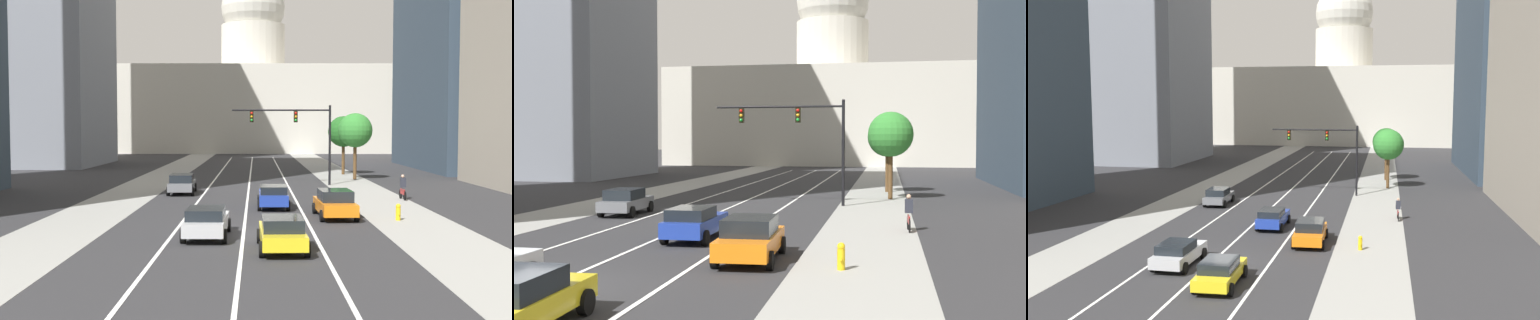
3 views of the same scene
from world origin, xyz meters
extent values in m
plane|color=#2B2B2D|center=(0.00, 40.00, 0.00)|extent=(400.00, 400.00, 0.00)
cube|color=gray|center=(-8.79, 35.00, 0.01)|extent=(4.43, 130.00, 0.01)
cube|color=gray|center=(8.79, 35.00, 0.01)|extent=(4.43, 130.00, 0.01)
cube|color=white|center=(-3.29, 25.00, 0.01)|extent=(0.16, 90.00, 0.01)
cube|color=white|center=(0.00, 25.00, 0.01)|extent=(0.16, 90.00, 0.01)
cube|color=white|center=(3.29, 25.00, 0.01)|extent=(0.16, 90.00, 0.01)
cube|color=#334251|center=(30.35, 44.46, 18.33)|extent=(21.89, 24.89, 36.66)
cube|color=beige|center=(0.00, 95.41, 8.10)|extent=(53.93, 26.15, 16.20)
cylinder|color=beige|center=(0.00, 95.41, 20.59)|extent=(12.60, 12.60, 8.78)
sphere|color=beige|center=(0.00, 95.41, 28.45)|extent=(12.62, 12.62, 12.62)
cube|color=#B2B5BA|center=(-1.64, -1.02, 0.62)|extent=(1.84, 4.38, 0.60)
cube|color=black|center=(-1.65, -1.46, 1.16)|extent=(1.67, 2.22, 0.49)
cylinder|color=black|center=(-2.51, 0.47, 0.32)|extent=(0.23, 0.64, 0.64)
cylinder|color=black|center=(-0.73, 0.44, 0.32)|extent=(0.23, 0.64, 0.64)
cylinder|color=black|center=(-2.55, -2.49, 0.32)|extent=(0.23, 0.64, 0.64)
cylinder|color=black|center=(-0.78, -2.52, 0.32)|extent=(0.23, 0.64, 0.64)
cube|color=orange|center=(4.93, 5.05, 0.63)|extent=(2.00, 4.59, 0.63)
cube|color=black|center=(4.94, 4.95, 1.25)|extent=(1.77, 2.38, 0.60)
cylinder|color=black|center=(3.96, 6.56, 0.32)|extent=(0.24, 0.65, 0.64)
cylinder|color=black|center=(5.80, 6.62, 0.32)|extent=(0.24, 0.65, 0.64)
cylinder|color=black|center=(4.07, 3.48, 0.32)|extent=(0.24, 0.65, 0.64)
cylinder|color=black|center=(5.91, 3.54, 0.32)|extent=(0.24, 0.65, 0.64)
cube|color=#1E389E|center=(1.64, 9.16, 0.64)|extent=(1.72, 4.39, 0.64)
cube|color=black|center=(1.64, 8.53, 1.20)|extent=(1.58, 2.27, 0.47)
cylinder|color=black|center=(0.79, 10.66, 0.32)|extent=(0.22, 0.64, 0.64)
cylinder|color=black|center=(2.50, 10.66, 0.32)|extent=(0.22, 0.64, 0.64)
cylinder|color=black|center=(0.79, 7.67, 0.32)|extent=(0.22, 0.64, 0.64)
cylinder|color=black|center=(2.50, 7.67, 0.32)|extent=(0.22, 0.64, 0.64)
cube|color=yellow|center=(1.64, -3.91, 0.60)|extent=(1.86, 4.32, 0.55)
cube|color=black|center=(1.65, -4.17, 1.13)|extent=(1.66, 2.18, 0.52)
cylinder|color=black|center=(0.73, -2.48, 0.32)|extent=(0.24, 0.65, 0.64)
cylinder|color=black|center=(2.48, -2.43, 0.32)|extent=(0.24, 0.65, 0.64)
cylinder|color=black|center=(0.81, -5.38, 0.32)|extent=(0.24, 0.65, 0.64)
cylinder|color=black|center=(2.56, -5.34, 0.32)|extent=(0.24, 0.65, 0.64)
cube|color=slate|center=(-4.93, 17.12, 0.61)|extent=(1.92, 4.45, 0.58)
cube|color=black|center=(-4.92, 16.82, 1.19)|extent=(1.71, 2.43, 0.57)
cylinder|color=black|center=(-5.87, 18.58, 0.32)|extent=(0.24, 0.65, 0.64)
cylinder|color=black|center=(-4.10, 18.64, 0.32)|extent=(0.24, 0.65, 0.64)
cylinder|color=black|center=(-5.76, 15.59, 0.32)|extent=(0.24, 0.65, 0.64)
cylinder|color=black|center=(-4.00, 15.66, 0.32)|extent=(0.24, 0.65, 0.64)
cylinder|color=black|center=(6.88, 23.88, 3.40)|extent=(0.20, 0.20, 6.81)
cylinder|color=black|center=(2.71, 23.88, 6.39)|extent=(8.33, 0.14, 0.14)
cube|color=black|center=(3.96, 23.88, 5.84)|extent=(0.32, 0.28, 0.96)
sphere|color=red|center=(3.96, 23.73, 6.14)|extent=(0.20, 0.20, 0.20)
sphere|color=orange|center=(3.96, 23.73, 5.84)|extent=(0.20, 0.20, 0.20)
sphere|color=green|center=(3.96, 23.73, 5.54)|extent=(0.20, 0.20, 0.20)
cube|color=black|center=(0.22, 23.88, 5.84)|extent=(0.32, 0.28, 0.96)
sphere|color=red|center=(0.22, 23.73, 6.14)|extent=(0.20, 0.20, 0.20)
sphere|color=orange|center=(0.22, 23.73, 5.84)|extent=(0.20, 0.20, 0.20)
sphere|color=green|center=(0.22, 23.73, 5.54)|extent=(0.20, 0.20, 0.20)
cylinder|color=yellow|center=(8.19, 3.97, 0.35)|extent=(0.26, 0.26, 0.70)
sphere|color=yellow|center=(8.19, 3.97, 0.78)|extent=(0.26, 0.26, 0.26)
cylinder|color=yellow|center=(8.19, 3.81, 0.39)|extent=(0.10, 0.12, 0.10)
cylinder|color=black|center=(10.66, 12.82, 0.33)|extent=(0.08, 0.66, 0.66)
cylinder|color=black|center=(10.62, 13.85, 0.33)|extent=(0.08, 0.66, 0.66)
cube|color=#A51919|center=(10.64, 13.33, 0.55)|extent=(0.10, 1.00, 0.36)
cube|color=#262833|center=(10.64, 13.28, 1.18)|extent=(0.37, 0.29, 0.64)
sphere|color=tan|center=(10.64, 13.35, 1.61)|extent=(0.22, 0.22, 0.22)
cylinder|color=#51381E|center=(9.66, 35.39, 1.67)|extent=(0.32, 0.32, 3.35)
sphere|color=#205A1F|center=(9.66, 35.39, 4.47)|extent=(3.20, 3.20, 3.20)
cylinder|color=#51381E|center=(9.87, 29.13, 1.76)|extent=(0.32, 0.32, 3.52)
sphere|color=#307B2F|center=(9.87, 29.13, 4.64)|extent=(3.21, 3.21, 3.21)
camera|label=1|loc=(0.59, -28.92, 5.06)|focal=43.53mm
camera|label=2|loc=(9.64, -16.48, 4.25)|focal=44.23mm
camera|label=3|loc=(9.64, -29.73, 9.15)|focal=38.88mm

